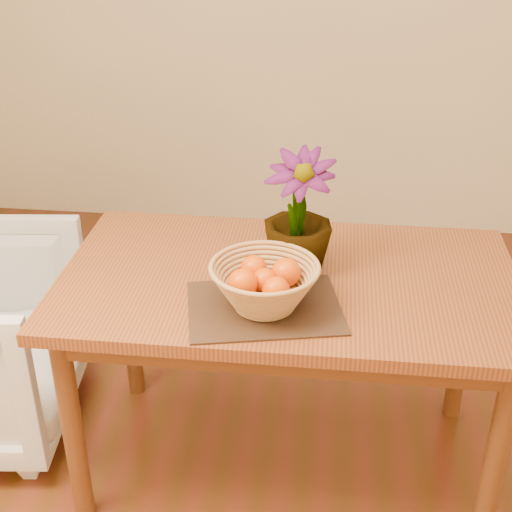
# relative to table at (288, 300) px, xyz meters

# --- Properties ---
(table) EXTENTS (1.40, 0.80, 0.75)m
(table) POSITION_rel_table_xyz_m (0.00, 0.00, 0.00)
(table) COLOR brown
(table) RESTS_ON floor
(placemat) EXTENTS (0.49, 0.41, 0.01)m
(placemat) POSITION_rel_table_xyz_m (-0.05, -0.19, 0.09)
(placemat) COLOR #382414
(placemat) RESTS_ON table
(wicker_basket) EXTENTS (0.31, 0.31, 0.13)m
(wicker_basket) POSITION_rel_table_xyz_m (-0.05, -0.19, 0.16)
(wicker_basket) COLOR #A87146
(wicker_basket) RESTS_ON placemat
(orange_pile) EXTENTS (0.20, 0.19, 0.08)m
(orange_pile) POSITION_rel_table_xyz_m (-0.05, -0.19, 0.19)
(orange_pile) COLOR #E04503
(orange_pile) RESTS_ON wicker_basket
(potted_plant) EXTENTS (0.24, 0.24, 0.38)m
(potted_plant) POSITION_rel_table_xyz_m (0.02, 0.05, 0.28)
(potted_plant) COLOR #144614
(potted_plant) RESTS_ON table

